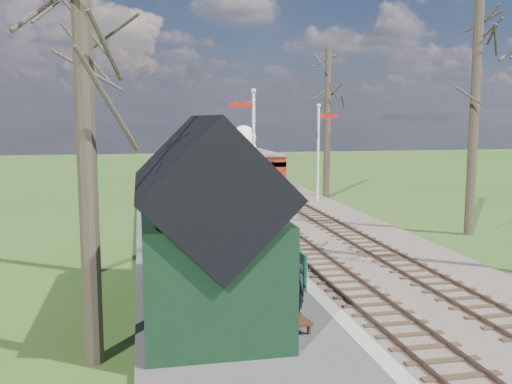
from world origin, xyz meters
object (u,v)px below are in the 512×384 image
Objects in this scene: semaphore_near at (252,146)px; locomotive at (241,168)px; red_carriage_b at (250,163)px; bench at (285,309)px; red_carriage_a at (265,170)px; station_shed at (205,229)px; sign_board at (302,271)px; semaphore_far at (319,145)px; coach at (226,168)px; person at (299,290)px.

semaphore_near is 1.45× the size of locomotive.
bench is at bearing -99.53° from red_carriage_b.
red_carriage_a is (2.61, 5.27, -0.60)m from locomotive.
station_shed is 3.52m from sign_board.
semaphore_near is 1.09× the size of semaphore_far.
bench is at bearing -97.98° from semaphore_near.
coach reaches higher than sign_board.
semaphore_near is 4.81× the size of person.
red_carriage_a is at bearing -9.31° from person.
red_carriage_b is (2.60, 4.71, -0.07)m from coach.
coach reaches higher than red_carriage_a.
station_shed is at bearing -106.38° from semaphore_near.
coach is (4.30, 25.17, -0.81)m from station_shed.
station_shed is 2.69m from bench.
red_carriage_b is at bearing 90.00° from red_carriage_a.
red_carriage_a reaches higher than bench.
coach is (0.01, 6.06, -0.53)m from locomotive.
semaphore_near reaches higher than station_shed.
semaphore_near is 13.37m from coach.
red_carriage_b is (2.61, 10.77, -0.60)m from locomotive.
locomotive is 11.10m from red_carriage_b.
station_shed reaches higher than locomotive.
person is at bearing -94.73° from coach.
semaphore_near reaches higher than coach.
locomotive is 0.92× the size of red_carriage_b.
red_carriage_a and red_carriage_b have the same top height.
semaphore_near is 13.02m from red_carriage_a.
semaphore_near is 13.12m from person.
bench is 1.22× the size of person.
semaphore_near is 1.33× the size of red_carriage_a.
locomotive is at bearing -116.36° from red_carriage_a.
station_shed is 20.01m from semaphore_far.
locomotive is 20.00m from person.
semaphore_far is (8.67, 18.00, 1.08)m from station_shed.
locomotive reaches higher than red_carriage_b.
red_carriage_b is 28.81m from sign_board.
person reaches higher than sign_board.
locomotive is 3.32× the size of person.
coach is 2.72m from red_carriage_a.
semaphore_near is 7.33m from locomotive.
red_carriage_b is at bearing 81.89° from sign_board.
red_carriage_a is at bearing 79.99° from sign_board.
semaphore_far reaches higher than coach.
semaphore_near reaches higher than red_carriage_b.
semaphore_far is 6.90m from red_carriage_a.
red_carriage_b is 31.00m from person.
coach is at bearing 80.31° from station_shed.
red_carriage_b is at bearing 98.49° from semaphore_far.
station_shed is at bearing -105.80° from red_carriage_a.
sign_board is 0.64× the size of bench.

